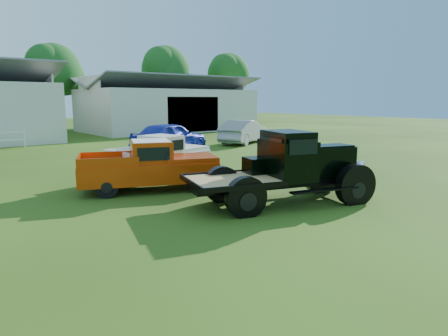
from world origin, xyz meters
TOP-DOWN VIEW (x-y plane):
  - ground at (0.00, 0.00)m, footprint 120.00×120.00m
  - shed_right at (14.00, 27.00)m, footprint 16.80×9.20m
  - tree_c at (5.00, 33.00)m, footprint 5.40×5.40m
  - tree_d at (18.00, 34.00)m, footprint 6.00×6.00m
  - tree_e at (26.00, 32.00)m, footprint 5.70×5.70m
  - vintage_flatbed at (1.50, -0.00)m, footprint 5.84×3.68m
  - red_pickup at (-0.75, 4.08)m, footprint 5.07×3.53m
  - white_pickup at (0.78, 5.95)m, footprint 4.68×2.57m
  - misc_car_blue at (5.23, 12.46)m, footprint 5.54×3.54m
  - misc_car_grey at (11.61, 13.02)m, footprint 5.25×3.70m

SIDE VIEW (x-z plane):
  - ground at x=0.00m, z-range 0.00..0.00m
  - white_pickup at x=0.78m, z-range 0.00..1.62m
  - misc_car_grey at x=11.61m, z-range 0.00..1.64m
  - red_pickup at x=-0.75m, z-range 0.00..1.73m
  - misc_car_blue at x=5.23m, z-range 0.00..1.76m
  - vintage_flatbed at x=1.50m, z-range 0.00..2.16m
  - shed_right at x=14.00m, z-range 0.00..5.20m
  - tree_c at x=5.00m, z-range 0.00..9.00m
  - tree_e at x=26.00m, z-range 0.00..9.50m
  - tree_d at x=18.00m, z-range 0.00..10.00m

